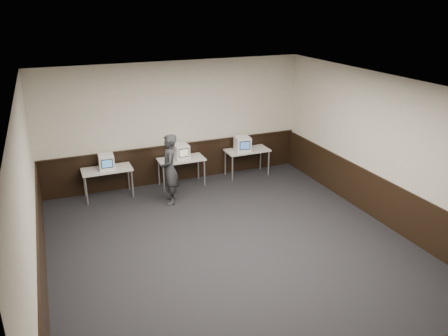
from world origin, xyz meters
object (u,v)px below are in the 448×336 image
Objects in this scene: emac_left at (106,162)px; emac_center at (181,151)px; desk_left at (107,171)px; emac_right at (243,144)px; desk_center at (181,161)px; desk_right at (247,152)px; person at (170,169)px.

emac_left is 1.91m from emac_center.
desk_left is 2.57× the size of emac_right.
desk_left is 1.00× the size of desk_center.
desk_center is 1.76m from emac_right.
emac_center is (-1.88, 0.04, 0.26)m from desk_right.
emac_right is at bearing -6.55° from emac_center.
person is at bearing -159.89° from desk_right.
emac_left is at bearing -26.14° from desk_left.
desk_right is 3.80m from emac_left.
emac_center is 0.25× the size of person.
desk_right is at bearing 3.41° from emac_left.
emac_left reaches higher than desk_left.
desk_left is 0.70× the size of person.
person reaches higher than emac_left.
person reaches higher than emac_center.
emac_center is (1.91, 0.04, 0.00)m from emac_left.
person reaches higher than emac_right.
emac_left is at bearing -179.86° from desk_center.
person is (-2.30, -0.86, -0.09)m from emac_right.
emac_right is at bearing 2.81° from emac_left.
emac_center is (1.92, 0.04, 0.26)m from desk_left.
person is at bearing -125.44° from emac_center.
person is at bearing -152.54° from emac_right.
desk_center is 2.93× the size of emac_left.
desk_left is 1.63m from person.
desk_left is at bearing 180.00° from desk_center.
emac_center is at bearing 4.68° from emac_left.
emac_left reaches higher than desk_right.
emac_right is at bearing -0.60° from desk_left.
desk_center is 1.07m from person.
emac_left is 0.24× the size of person.
emac_left is 3.63m from emac_right.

